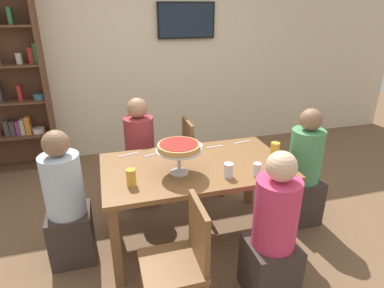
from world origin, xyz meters
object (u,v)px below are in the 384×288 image
object	(u,v)px
diner_head_west	(67,208)
cutlery_knife_near	(215,147)
water_glass_clear_far	(257,170)
cutlery_fork_near	(153,154)
cutlery_fork_far	(242,142)
diner_far_left	(141,159)
chair_far_right	(198,153)
diner_near_right	(273,238)
dining_table	(195,175)
television	(186,20)
salad_plate_far_diner	(284,168)
cutlery_knife_far	(128,155)
salad_plate_near_diner	(189,145)
beer_glass_amber_short	(131,178)
water_glass_clear_near	(228,170)
beer_glass_amber_tall	(275,151)
diner_head_east	(303,175)
chair_near_left	(182,257)
deep_dish_pizza_stand	(179,149)

from	to	relation	value
diner_head_west	cutlery_knife_near	xyz separation A→B (m)	(1.34, 0.29, 0.25)
water_glass_clear_far	cutlery_fork_near	bearing A→B (deg)	139.43
diner_head_west	cutlery_fork_far	xyz separation A→B (m)	(1.64, 0.33, 0.25)
diner_far_left	cutlery_knife_near	size ratio (longest dim) A/B	6.39
chair_far_right	diner_near_right	bearing A→B (deg)	3.41
dining_table	television	distance (m)	2.45
diner_head_west	salad_plate_far_diner	distance (m)	1.79
dining_table	cutlery_knife_far	bearing A→B (deg)	146.11
television	salad_plate_near_diner	bearing A→B (deg)	-104.18
salad_plate_near_diner	cutlery_fork_near	world-z (taller)	salad_plate_near_diner
water_glass_clear_far	salad_plate_far_diner	bearing A→B (deg)	9.25
beer_glass_amber_short	cutlery_knife_far	world-z (taller)	beer_glass_amber_short
dining_table	water_glass_clear_near	world-z (taller)	water_glass_clear_near
diner_head_west	water_glass_clear_far	xyz separation A→B (m)	(1.47, -0.33, 0.30)
beer_glass_amber_tall	cutlery_knife_far	world-z (taller)	beer_glass_amber_tall
television	beer_glass_amber_tall	xyz separation A→B (m)	(0.21, -2.18, -0.98)
diner_near_right	beer_glass_amber_tall	distance (m)	0.84
dining_table	beer_glass_amber_tall	distance (m)	0.72
television	salad_plate_far_diner	world-z (taller)	television
diner_head_east	salad_plate_near_diner	size ratio (longest dim) A/B	4.55
water_glass_clear_near	cutlery_knife_far	xyz separation A→B (m)	(-0.72, 0.63, -0.06)
diner_head_west	cutlery_fork_near	size ratio (longest dim) A/B	6.39
chair_far_right	salad_plate_near_diner	size ratio (longest dim) A/B	3.44
chair_near_left	cutlery_fork_far	distance (m)	1.45
television	salad_plate_far_diner	bearing A→B (deg)	-85.28
diner_far_left	chair_near_left	world-z (taller)	diner_far_left
chair_far_right	water_glass_clear_far	size ratio (longest dim) A/B	8.10
diner_near_right	water_glass_clear_far	size ratio (longest dim) A/B	10.70
chair_near_left	diner_far_left	bearing A→B (deg)	2.47
diner_head_west	deep_dish_pizza_stand	world-z (taller)	diner_head_west
diner_head_east	deep_dish_pizza_stand	size ratio (longest dim) A/B	3.15
beer_glass_amber_short	cutlery_fork_near	distance (m)	0.56
diner_head_west	beer_glass_amber_short	distance (m)	0.64
deep_dish_pizza_stand	cutlery_fork_near	size ratio (longest dim) A/B	2.03
television	deep_dish_pizza_stand	size ratio (longest dim) A/B	2.13
chair_near_left	diner_head_west	bearing A→B (deg)	43.85
diner_head_east	deep_dish_pizza_stand	distance (m)	1.31
deep_dish_pizza_stand	diner_head_east	bearing A→B (deg)	4.15
dining_table	beer_glass_amber_tall	world-z (taller)	beer_glass_amber_tall
cutlery_knife_near	deep_dish_pizza_stand	bearing A→B (deg)	38.88
dining_table	diner_head_east	size ratio (longest dim) A/B	1.35
dining_table	beer_glass_amber_tall	bearing A→B (deg)	-5.99
diner_head_east	salad_plate_near_diner	world-z (taller)	diner_head_east
television	salad_plate_near_diner	xyz separation A→B (m)	(-0.44, -1.72, -1.05)
cutlery_fork_far	cutlery_knife_far	bearing A→B (deg)	-11.47
diner_head_east	chair_far_right	xyz separation A→B (m)	(-0.81, 0.77, -0.01)
cutlery_knife_far	beer_glass_amber_short	bearing A→B (deg)	71.91
chair_near_left	deep_dish_pizza_stand	world-z (taller)	deep_dish_pizza_stand
salad_plate_near_diner	cutlery_knife_far	world-z (taller)	salad_plate_near_diner
dining_table	chair_near_left	xyz separation A→B (m)	(-0.31, -0.76, -0.16)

